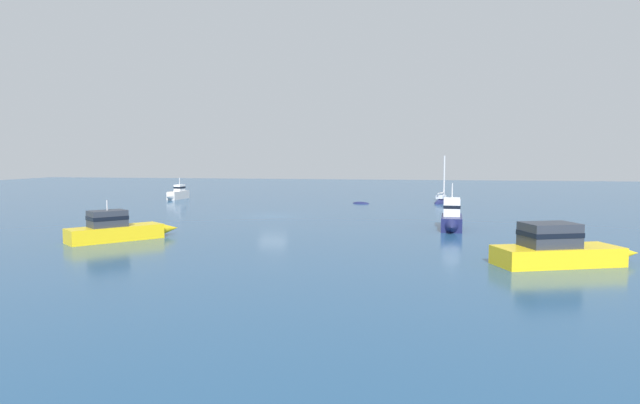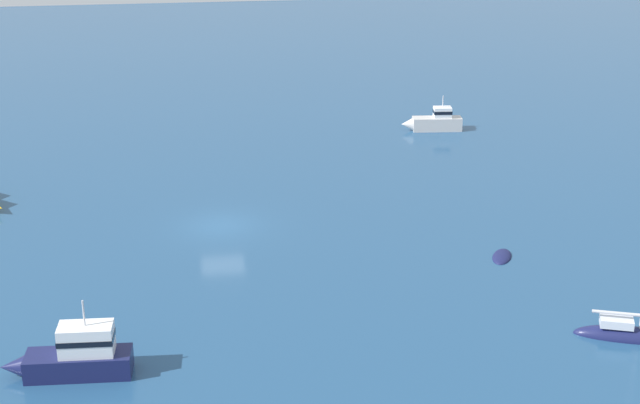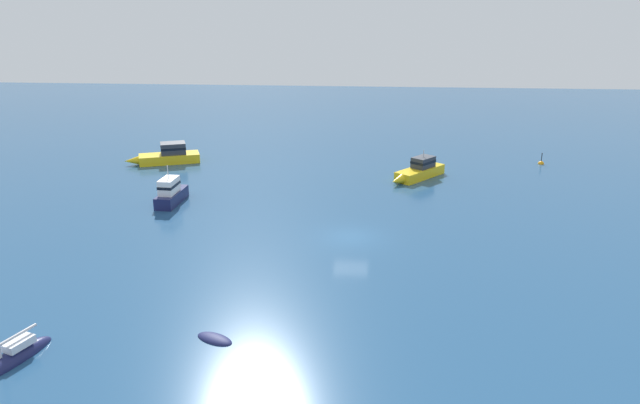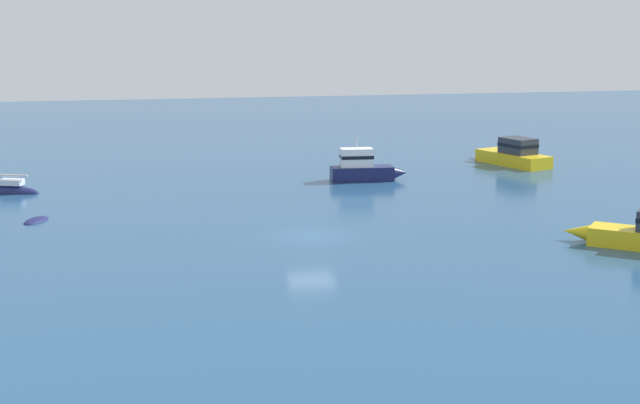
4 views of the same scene
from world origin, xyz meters
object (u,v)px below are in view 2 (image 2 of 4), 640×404
motor_cruiser (434,122)px  rib (502,257)px  yacht (628,335)px  launch (75,356)px

motor_cruiser → rib: 23.44m
yacht → rib: yacht is taller
rib → launch: launch is taller
motor_cruiser → launch: 39.88m
rib → motor_cruiser: bearing=20.4°
yacht → launch: (23.98, -0.24, 0.76)m
motor_cruiser → launch: (23.44, 32.26, 0.22)m
yacht → motor_cruiser: bearing=110.5°
yacht → launch: bearing=-161.0°
rib → launch: 23.02m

